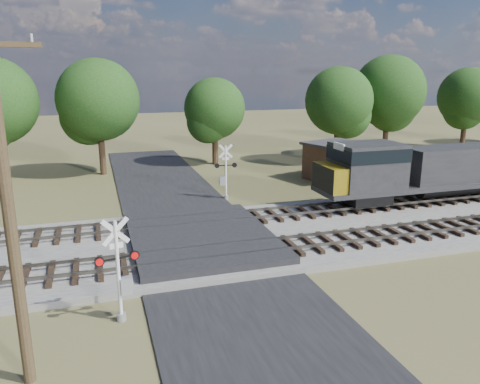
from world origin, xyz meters
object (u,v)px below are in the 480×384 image
object	(u,v)px
equipment_shed	(338,161)
utility_pole	(8,205)
crossing_signal_far	(225,177)
crossing_signal_near	(121,279)

from	to	relation	value
equipment_shed	utility_pole	bearing A→B (deg)	-153.61
utility_pole	equipment_shed	world-z (taller)	utility_pole
crossing_signal_far	equipment_shed	bearing A→B (deg)	-157.16
crossing_signal_far	equipment_shed	size ratio (longest dim) A/B	0.69
crossing_signal_far	utility_pole	xyz separation A→B (m)	(-10.62, -17.35, 3.65)
crossing_signal_near	equipment_shed	world-z (taller)	crossing_signal_near
utility_pole	equipment_shed	xyz separation A→B (m)	(21.01, 20.42, -3.71)
crossing_signal_near	utility_pole	distance (m)	5.33
crossing_signal_near	equipment_shed	xyz separation A→B (m)	(18.21, 17.74, -0.06)
crossing_signal_far	utility_pole	distance (m)	20.67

